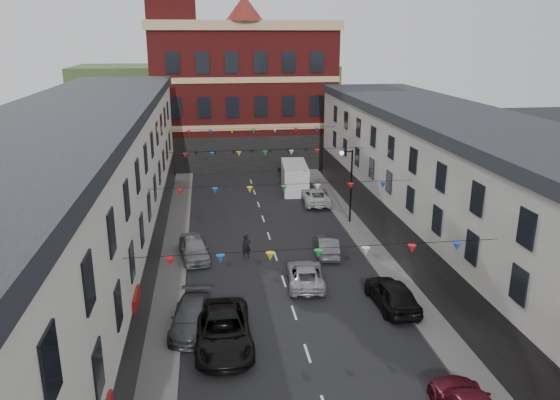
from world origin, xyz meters
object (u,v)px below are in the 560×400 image
car_right_d (392,294)px  car_right_e (328,246)px  street_lamp (348,176)px  car_left_e (194,248)px  pedestrian (246,246)px  car_left_c (223,330)px  car_left_d (191,317)px  white_van (295,177)px  moving_car (305,274)px  car_right_f (316,196)px

car_right_d → car_right_e: (-1.90, 7.92, -0.15)m
street_lamp → car_left_e: 13.66m
car_right_d → pedestrian: pedestrian is taller
street_lamp → car_left_c: (-10.49, -16.76, -3.08)m
car_left_d → car_left_e: 9.35m
car_left_c → car_left_d: size_ratio=1.25×
car_left_c → pedestrian: size_ratio=3.59×
car_left_e → street_lamp: bearing=17.1°
street_lamp → car_right_e: 7.56m
car_right_d → white_van: 24.33m
moving_car → white_van: white_van is taller
car_left_e → car_right_f: car_left_e is taller
car_right_d → car_right_e: size_ratio=1.19×
pedestrian → car_right_f: bearing=43.5°
car_left_e → pedestrian: bearing=-13.4°
pedestrian → car_left_d: bearing=-126.2°
car_left_c → car_right_d: size_ratio=1.25×
car_right_e → car_right_f: car_right_f is taller
car_right_e → moving_car: car_right_e is taller
car_left_d → white_van: size_ratio=0.80×
car_right_d → pedestrian: (-7.49, 8.12, 0.02)m
street_lamp → white_van: 10.85m
street_lamp → car_right_f: 6.64m
car_left_c → car_right_f: (9.10, 22.41, -0.11)m
car_right_d → pedestrian: size_ratio=2.87×
street_lamp → moving_car: 12.26m
white_van → car_left_e: bearing=-116.2°
moving_car → pedestrian: size_ratio=2.80×
moving_car → white_van: size_ratio=0.78×
car_left_e → car_right_d: (11.00, -8.45, 0.04)m
car_right_e → white_van: bearing=-83.3°
car_left_c → car_right_e: 13.01m
car_right_d → pedestrian: bearing=-50.7°
car_right_f → white_van: white_van is taller
pedestrian → moving_car: bearing=-69.8°
white_van → car_right_e: bearing=-86.6°
car_left_e → car_right_e: bearing=-11.3°
car_left_d → moving_car: bearing=39.5°
car_left_d → pedestrian: size_ratio=2.87×
moving_car → white_van: (2.70, 20.76, 0.67)m
car_left_c → car_right_d: car_left_c is taller
car_left_c → moving_car: (5.19, 6.20, -0.18)m
car_right_f → pedestrian: size_ratio=3.11×
white_van → car_left_c: bearing=-101.7°
car_right_f → white_van: bearing=-70.5°
white_van → street_lamp: bearing=-71.0°
moving_car → pedestrian: (-3.23, 4.60, 0.18)m
street_lamp → car_right_d: size_ratio=1.26×
car_right_d → moving_car: car_right_d is taller
car_left_d → car_right_f: bearing=69.0°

